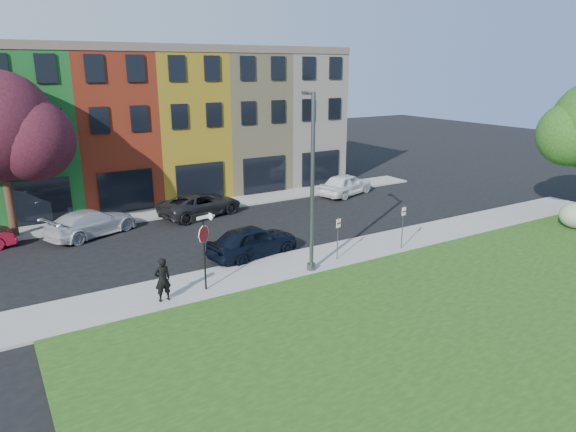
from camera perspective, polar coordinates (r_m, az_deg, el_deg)
ground at (r=22.55m, az=6.06°, el=-7.60°), size 120.00×120.00×0.00m
sidewalk_near at (r=25.86m, az=5.60°, el=-4.25°), size 40.00×3.00×0.12m
sidewalk_far at (r=33.98m, az=-13.58°, el=0.38°), size 40.00×2.40×0.12m
rowhouse_block at (r=39.06m, az=-16.21°, el=9.60°), size 30.00×10.12×10.00m
stop_sign at (r=21.12m, az=-9.36°, el=-2.21°), size 1.03×0.27×3.32m
man at (r=20.96m, az=-13.77°, el=-6.87°), size 0.69×0.49×1.80m
sedan_near at (r=25.47m, az=-3.94°, el=-2.77°), size 3.39×5.30×1.60m
parked_car_silver at (r=30.55m, az=-21.00°, el=-0.70°), size 5.85×6.66×1.49m
parked_car_dark at (r=32.83m, az=-9.69°, el=1.30°), size 4.87×6.47×1.49m
parked_car_white at (r=37.88m, az=6.45°, el=3.52°), size 4.68×5.84×1.61m
street_lamp at (r=22.72m, az=2.63°, el=3.66°), size 1.26×2.43×7.97m
parking_sign_a at (r=24.65m, az=5.57°, el=-1.89°), size 0.31×0.12×2.11m
parking_sign_b at (r=26.57m, az=12.65°, el=-0.64°), size 0.32×0.11×2.30m
tree_purple at (r=31.09m, az=-29.28°, el=8.46°), size 6.94×6.07×8.89m
shrub at (r=33.90m, az=29.36°, el=0.07°), size 1.78×1.78×1.51m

